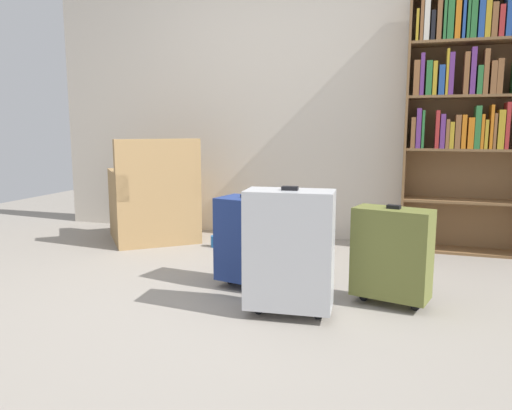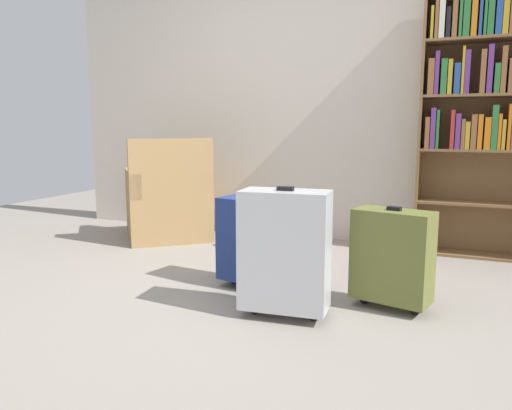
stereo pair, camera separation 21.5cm
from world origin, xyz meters
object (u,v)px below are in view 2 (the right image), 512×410
(bookshelf, at_px, (490,96))
(suitcase_silver, at_px, (285,250))
(suitcase_navy_blue, at_px, (251,239))
(suitcase_olive, at_px, (392,256))
(mug, at_px, (227,241))
(armchair, at_px, (168,204))

(bookshelf, bearing_deg, suitcase_silver, -119.90)
(suitcase_navy_blue, relative_size, suitcase_olive, 1.02)
(mug, xyz_separation_m, suitcase_navy_blue, (0.59, -0.90, 0.26))
(bookshelf, height_order, suitcase_navy_blue, bookshelf)
(suitcase_navy_blue, xyz_separation_m, suitcase_silver, (0.36, -0.40, 0.05))
(armchair, xyz_separation_m, suitcase_silver, (1.57, -1.39, 0.05))
(armchair, relative_size, suitcase_olive, 1.72)
(mug, bearing_deg, suitcase_navy_blue, -56.59)
(armchair, relative_size, suitcase_navy_blue, 1.68)
(mug, distance_m, suitcase_olive, 1.77)
(mug, relative_size, suitcase_silver, 0.17)
(bookshelf, height_order, suitcase_silver, bookshelf)
(bookshelf, distance_m, suitcase_olive, 1.77)
(suitcase_navy_blue, bearing_deg, armchair, 140.90)
(bookshelf, height_order, armchair, bookshelf)
(bookshelf, xyz_separation_m, mug, (-1.96, -0.46, -1.18))
(mug, height_order, suitcase_olive, suitcase_olive)
(armchair, distance_m, suitcase_navy_blue, 1.57)
(mug, height_order, suitcase_navy_blue, suitcase_navy_blue)
(armchair, height_order, mug, armchair)
(suitcase_olive, bearing_deg, bookshelf, 70.55)
(suitcase_silver, bearing_deg, suitcase_navy_blue, 131.77)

